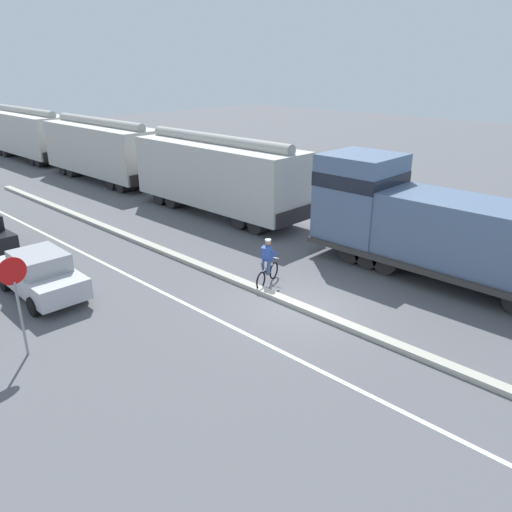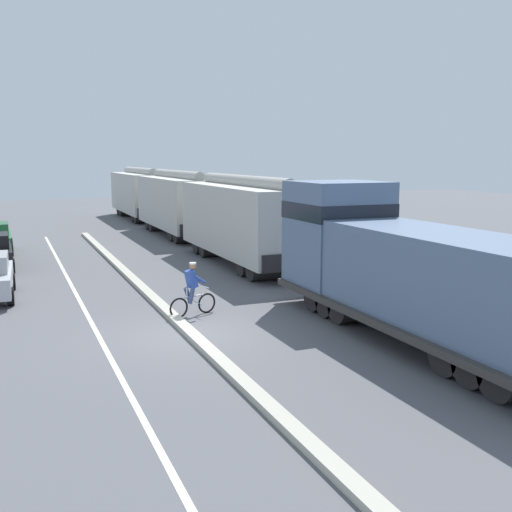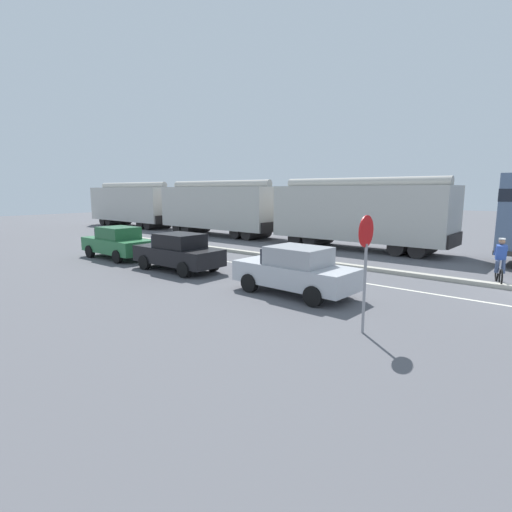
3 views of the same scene
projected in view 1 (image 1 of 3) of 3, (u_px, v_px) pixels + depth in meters
The scene contains 10 objects.
ground_plane at pixel (296, 307), 16.53m from camera, with size 120.00×120.00×0.00m, color #56565B.
median_curb at pixel (183, 259), 20.37m from camera, with size 0.36×36.00×0.16m, color #B2AD9E.
lane_stripe at pixel (132, 277), 18.78m from camera, with size 0.14×36.00×0.01m, color silver.
locomotive at pixel (442, 232), 18.20m from camera, with size 3.10×11.61×4.20m.
hopper_car_lead at pixel (218, 175), 25.94m from camera, with size 2.90×10.60×4.18m.
hopper_car_middle at pixel (102, 150), 33.43m from camera, with size 2.90×10.60×4.18m.
hopper_car_trailing at pixel (28, 134), 40.91m from camera, with size 2.90×10.60×4.18m.
parked_car_silver at pixel (40, 274), 17.06m from camera, with size 1.94×4.25×1.62m.
cyclist at pixel (267, 263), 17.94m from camera, with size 1.66×0.62×1.71m.
stop_sign at pixel (15, 288), 13.13m from camera, with size 0.76×0.08×2.88m.
Camera 1 is at (-11.59, -9.28, 7.57)m, focal length 35.00 mm.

